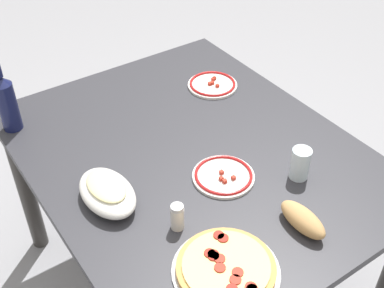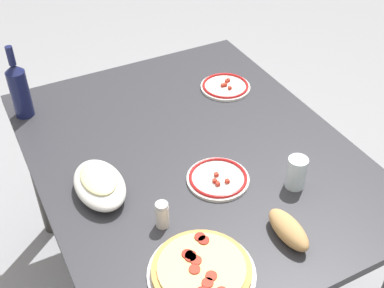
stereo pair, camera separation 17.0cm
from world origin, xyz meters
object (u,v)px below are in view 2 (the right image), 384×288
at_px(baked_pasta_dish, 99,183).
at_px(side_plate_near, 218,178).
at_px(dining_table, 192,175).
at_px(side_plate_far, 225,86).
at_px(wine_bottle, 19,89).
at_px(spice_shaker, 162,215).
at_px(bread_loaf, 288,230).
at_px(pepperoni_pizza, 202,270).
at_px(water_glass, 296,173).

relative_size(baked_pasta_dish, side_plate_near, 1.18).
xyz_separation_m(dining_table, side_plate_far, (-0.29, 0.30, 0.12)).
xyz_separation_m(wine_bottle, spice_shaker, (0.74, 0.23, -0.07)).
bearing_deg(bread_loaf, wine_bottle, -150.85).
distance_m(pepperoni_pizza, water_glass, 0.46).
xyz_separation_m(pepperoni_pizza, spice_shaker, (-0.20, -0.02, 0.03)).
bearing_deg(bread_loaf, pepperoni_pizza, -90.05).
relative_size(wine_bottle, side_plate_near, 1.41).
xyz_separation_m(pepperoni_pizza, side_plate_far, (-0.76, 0.52, -0.01)).
bearing_deg(side_plate_near, bread_loaf, 11.31).
relative_size(pepperoni_pizza, side_plate_near, 1.44).
xyz_separation_m(water_glass, bread_loaf, (0.16, -0.15, -0.02)).
bearing_deg(side_plate_far, pepperoni_pizza, -34.19).
relative_size(baked_pasta_dish, spice_shaker, 2.76).
xyz_separation_m(side_plate_far, bread_loaf, (0.76, -0.24, 0.02)).
height_order(wine_bottle, spice_shaker, wine_bottle).
bearing_deg(wine_bottle, side_plate_near, 35.77).
relative_size(baked_pasta_dish, side_plate_far, 1.19).
relative_size(pepperoni_pizza, water_glass, 2.68).
height_order(pepperoni_pizza, side_plate_near, pepperoni_pizza).
xyz_separation_m(water_glass, side_plate_far, (-0.59, 0.09, -0.05)).
height_order(pepperoni_pizza, wine_bottle, wine_bottle).
relative_size(side_plate_far, spice_shaker, 2.32).
bearing_deg(pepperoni_pizza, dining_table, 155.57).
bearing_deg(spice_shaker, baked_pasta_dish, -150.86).
bearing_deg(baked_pasta_dish, wine_bottle, -167.93).
distance_m(pepperoni_pizza, side_plate_far, 0.92).
distance_m(wine_bottle, side_plate_near, 0.81).
relative_size(pepperoni_pizza, spice_shaker, 3.36).
bearing_deg(side_plate_near, wine_bottle, -144.23).
height_order(dining_table, baked_pasta_dish, baked_pasta_dish).
relative_size(baked_pasta_dish, wine_bottle, 0.84).
height_order(pepperoni_pizza, water_glass, water_glass).
xyz_separation_m(pepperoni_pizza, wine_bottle, (-0.95, -0.25, 0.10)).
height_order(baked_pasta_dish, water_glass, water_glass).
distance_m(water_glass, bread_loaf, 0.22).
xyz_separation_m(wine_bottle, side_plate_near, (0.65, 0.47, -0.11)).
height_order(pepperoni_pizza, bread_loaf, bread_loaf).
distance_m(baked_pasta_dish, side_plate_far, 0.74).
distance_m(pepperoni_pizza, bread_loaf, 0.28).
height_order(wine_bottle, water_glass, wine_bottle).
bearing_deg(spice_shaker, wine_bottle, -162.72).
xyz_separation_m(pepperoni_pizza, bread_loaf, (0.00, 0.28, 0.02)).
height_order(dining_table, pepperoni_pizza, pepperoni_pizza).
xyz_separation_m(baked_pasta_dish, side_plate_far, (-0.34, 0.65, -0.03)).
height_order(baked_pasta_dish, bread_loaf, baked_pasta_dish).
xyz_separation_m(pepperoni_pizza, side_plate_near, (-0.30, 0.22, -0.01)).
relative_size(dining_table, baked_pasta_dish, 5.45).
distance_m(side_plate_far, bread_loaf, 0.80).
bearing_deg(wine_bottle, dining_table, 43.92).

